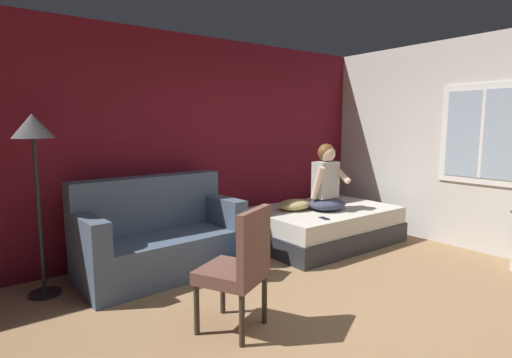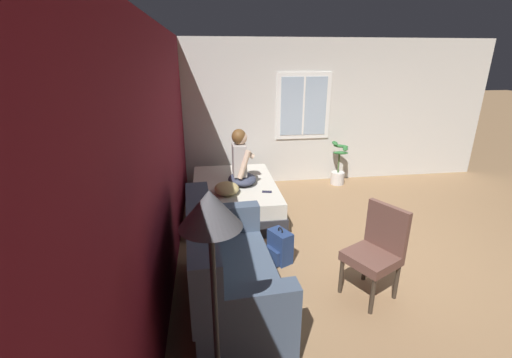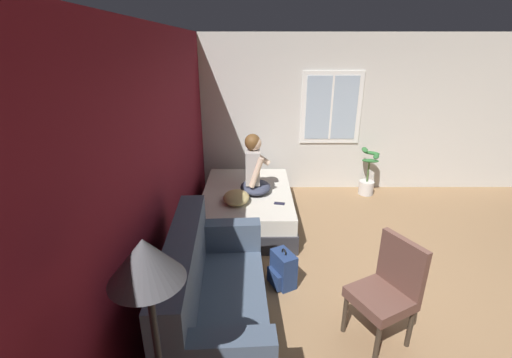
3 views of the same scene
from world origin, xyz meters
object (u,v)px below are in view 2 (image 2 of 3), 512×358
cell_phone (267,192)px  potted_plant (338,169)px  bed (234,197)px  throw_pillow (227,188)px  floor_lamp (211,235)px  side_chair (377,249)px  backpack (279,247)px  couch (226,273)px  person_seated (241,162)px

cell_phone → potted_plant: size_ratio=0.17×
bed → throw_pillow: size_ratio=4.08×
bed → floor_lamp: 3.59m
side_chair → cell_phone: size_ratio=6.81×
floor_lamp → backpack: bearing=-23.7°
couch → potted_plant: (3.21, -2.37, -0.09)m
person_seated → backpack: person_seated is taller
couch → throw_pillow: bearing=-3.8°
backpack → throw_pillow: bearing=26.3°
floor_lamp → potted_plant: size_ratio=2.00×
couch → throw_pillow: 1.86m
person_seated → cell_phone: size_ratio=6.08×
cell_phone → potted_plant: 2.19m
couch → potted_plant: couch is taller
throw_pillow → potted_plant: potted_plant is taller
side_chair → throw_pillow: bearing=37.2°
floor_lamp → throw_pillow: bearing=-4.7°
cell_phone → throw_pillow: bearing=-83.3°
cell_phone → floor_lamp: (-2.91, 0.83, 0.94)m
bed → cell_phone: 0.69m
floor_lamp → potted_plant: bearing=-29.9°
cell_phone → floor_lamp: bearing=-4.0°
potted_plant → backpack: bearing=145.9°
side_chair → cell_phone: (1.81, 0.82, -0.05)m
potted_plant → bed: bearing=114.5°
bed → side_chair: 2.61m
couch → potted_plant: 3.99m
couch → backpack: couch is taller
floor_lamp → person_seated: bearing=-8.3°
couch → cell_phone: bearing=-21.6°
bed → couch: 2.27m
person_seated → floor_lamp: 3.39m
couch → person_seated: bearing=-9.4°
throw_pillow → floor_lamp: bearing=175.3°
person_seated → throw_pillow: person_seated is taller
bed → side_chair: side_chair is taller
bed → person_seated: size_ratio=2.24×
cell_phone → couch: bearing=-9.6°
couch → throw_pillow: (1.85, -0.12, 0.16)m
couch → floor_lamp: floor_lamp is taller
couch → cell_phone: size_ratio=12.12×
couch → person_seated: (2.20, -0.37, 0.44)m
side_chair → person_seated: (2.20, 1.17, 0.30)m
bed → backpack: 1.59m
backpack → side_chair: bearing=-130.5°
couch → side_chair: couch is taller
cell_phone → backpack: bearing=10.4°
person_seated → cell_phone: person_seated is taller
side_chair → throw_pillow: (1.86, 1.41, 0.02)m
bed → throw_pillow: (-0.40, 0.14, 0.31)m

